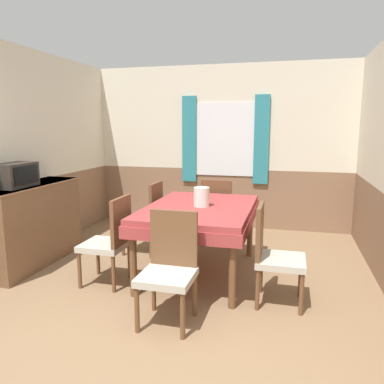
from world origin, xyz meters
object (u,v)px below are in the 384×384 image
at_px(chair_head_near, 170,265).
at_px(tv, 15,175).
at_px(chair_head_window, 218,211).
at_px(chair_right_near, 273,252).
at_px(vase, 202,197).
at_px(dining_table, 200,215).
at_px(chair_left_near, 111,239).
at_px(sideboard, 32,224).
at_px(chair_left_far, 147,216).

distance_m(chair_head_near, tv, 2.20).
bearing_deg(chair_head_near, tv, -17.99).
bearing_deg(chair_head_window, chair_right_near, -62.44).
bearing_deg(vase, tv, -169.09).
distance_m(dining_table, chair_left_near, 0.99).
height_order(chair_left_near, vase, vase).
relative_size(chair_head_near, chair_left_near, 1.00).
bearing_deg(dining_table, tv, -168.40).
height_order(dining_table, vase, vase).
relative_size(chair_right_near, chair_left_near, 1.00).
bearing_deg(sideboard, tv, -93.13).
height_order(dining_table, chair_left_near, chair_left_near).
relative_size(chair_left_near, vase, 4.45).
bearing_deg(tv, chair_right_near, -2.02).
distance_m(chair_left_near, tv, 1.34).
distance_m(chair_left_far, chair_right_near, 1.94).
distance_m(dining_table, chair_right_near, 0.99).
distance_m(chair_head_near, chair_head_window, 2.13).
relative_size(dining_table, sideboard, 1.16).
bearing_deg(chair_left_near, sideboard, 75.76).
relative_size(chair_head_window, chair_left_near, 1.00).
bearing_deg(chair_head_window, dining_table, -90.00).
distance_m(chair_head_near, chair_left_near, 0.99).
relative_size(chair_left_far, tv, 2.00).
height_order(dining_table, chair_head_window, chair_head_window).
bearing_deg(sideboard, chair_head_near, -23.06).
bearing_deg(chair_right_near, vase, -121.70).
xyz_separation_m(chair_right_near, chair_left_near, (-1.65, 0.00, 0.00)).
relative_size(chair_right_near, tv, 2.00).
relative_size(chair_left_far, chair_head_window, 1.00).
height_order(chair_head_near, chair_left_far, same).
xyz_separation_m(chair_head_window, chair_right_near, (0.82, -1.58, 0.00)).
distance_m(chair_head_near, vase, 1.12).
bearing_deg(chair_right_near, chair_head_near, -56.12).
bearing_deg(sideboard, dining_table, 6.11).
bearing_deg(dining_table, chair_left_near, -148.11).
bearing_deg(chair_right_near, chair_left_far, -121.89).
xyz_separation_m(dining_table, chair_head_near, (0.00, -1.07, -0.18)).
xyz_separation_m(chair_head_near, chair_left_near, (-0.82, 0.55, 0.00)).
xyz_separation_m(chair_head_window, chair_left_near, (-0.82, -1.58, 0.00)).
bearing_deg(tv, chair_head_window, 36.32).
distance_m(chair_left_far, sideboard, 1.38).
bearing_deg(vase, chair_right_near, -31.70).
xyz_separation_m(dining_table, tv, (-2.01, -0.41, 0.43)).
xyz_separation_m(dining_table, chair_head_window, (0.00, 1.07, -0.18)).
distance_m(chair_head_window, chair_left_near, 1.78).
bearing_deg(vase, chair_head_window, 91.37).
height_order(chair_right_near, sideboard, sideboard).
bearing_deg(tv, vase, 10.91).
relative_size(chair_head_window, vase, 4.45).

